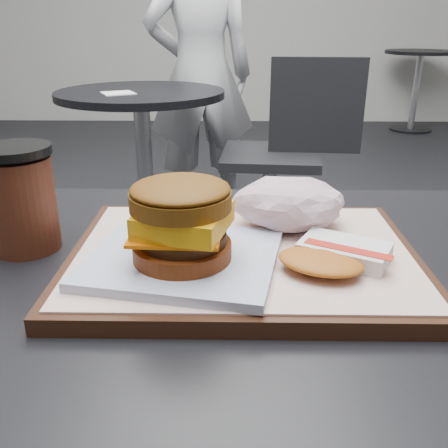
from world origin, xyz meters
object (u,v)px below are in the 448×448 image
serving_tray (243,257)px  patron (201,75)px  hash_brown (334,256)px  crumpled_wrapper (289,203)px  breakfast_sandwich (182,230)px  neighbor_chair (286,145)px  neighbor_table (143,138)px  customer_table (202,415)px  coffee_cup (21,200)px

serving_tray → patron: size_ratio=0.25×
hash_brown → crumpled_wrapper: crumpled_wrapper is taller
patron → breakfast_sandwich: bearing=81.7°
neighbor_chair → crumpled_wrapper: bearing=-96.0°
serving_tray → neighbor_chair: neighbor_chair is taller
breakfast_sandwich → crumpled_wrapper: breakfast_sandwich is taller
neighbor_table → customer_table: bearing=-78.0°
crumpled_wrapper → coffee_cup: size_ratio=1.07×
customer_table → hash_brown: (0.14, -0.00, 0.22)m
customer_table → hash_brown: bearing=-1.4°
coffee_cup → patron: 2.09m
serving_tray → patron: bearing=94.8°
neighbor_chair → breakfast_sandwich: bearing=-99.5°
coffee_cup → breakfast_sandwich: bearing=-22.7°
patron → neighbor_table: bearing=55.2°
customer_table → coffee_cup: bearing=160.5°
crumpled_wrapper → patron: 2.07m
neighbor_chair → patron: 0.66m
neighbor_table → patron: bearing=66.6°
hash_brown → patron: patron is taller
neighbor_chair → hash_brown: bearing=-94.4°
neighbor_table → hash_brown: bearing=-73.5°
neighbor_table → neighbor_chair: bearing=4.4°
customer_table → breakfast_sandwich: size_ratio=3.67×
hash_brown → crumpled_wrapper: (-0.04, 0.10, 0.02)m
crumpled_wrapper → patron: size_ratio=0.09×
serving_tray → neighbor_table: (-0.40, 1.62, -0.23)m
breakfast_sandwich → neighbor_chair: bearing=80.5°
breakfast_sandwich → patron: 2.17m
neighbor_table → neighbor_chair: size_ratio=0.85×
serving_tray → neighbor_chair: bearing=82.4°
customer_table → neighbor_table: 1.69m
serving_tray → neighbor_table: serving_tray is taller
coffee_cup → neighbor_table: bearing=95.1°
coffee_cup → hash_brown: bearing=-12.6°
hash_brown → neighbor_chair: size_ratio=0.15×
crumpled_wrapper → neighbor_table: size_ratio=0.18×
customer_table → crumpled_wrapper: (0.10, 0.10, 0.24)m
serving_tray → coffee_cup: 0.27m
breakfast_sandwich → customer_table: bearing=25.0°
neighbor_chair → patron: patron is taller
crumpled_wrapper → coffee_cup: coffee_cup is taller
crumpled_wrapper → coffee_cup: 0.31m
hash_brown → neighbor_chair: bearing=85.6°
neighbor_chair → serving_tray: bearing=-97.6°
serving_tray → neighbor_table: 1.68m
breakfast_sandwich → serving_tray: bearing=32.2°
breakfast_sandwich → patron: patron is taller
hash_brown → neighbor_chair: (0.13, 1.70, -0.29)m
customer_table → breakfast_sandwich: (-0.02, -0.01, 0.24)m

